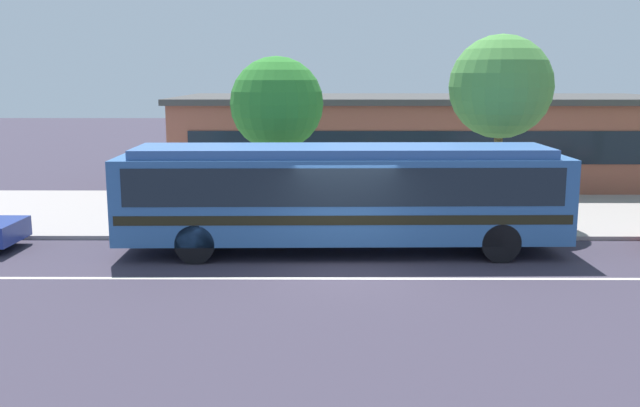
# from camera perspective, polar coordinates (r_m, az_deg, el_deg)

# --- Properties ---
(ground_plane) EXTENTS (120.00, 120.00, 0.00)m
(ground_plane) POSITION_cam_1_polar(r_m,az_deg,el_deg) (17.31, 2.10, -5.32)
(ground_plane) COLOR #393342
(sidewalk_slab) EXTENTS (60.00, 8.00, 0.12)m
(sidewalk_slab) POSITION_cam_1_polar(r_m,az_deg,el_deg) (24.16, 1.59, -0.65)
(sidewalk_slab) COLOR #9C9390
(sidewalk_slab) RESTS_ON ground_plane
(lane_stripe_center) EXTENTS (56.00, 0.16, 0.01)m
(lane_stripe_center) POSITION_cam_1_polar(r_m,az_deg,el_deg) (16.54, 2.19, -6.07)
(lane_stripe_center) COLOR silver
(lane_stripe_center) RESTS_ON ground_plane
(transit_bus) EXTENTS (11.70, 2.70, 2.84)m
(transit_bus) POSITION_cam_1_polar(r_m,az_deg,el_deg) (18.61, 1.84, 1.00)
(transit_bus) COLOR #305D98
(transit_bus) RESTS_ON ground_plane
(pedestrian_waiting_near_sign) EXTENTS (0.47, 0.47, 1.69)m
(pedestrian_waiting_near_sign) POSITION_cam_1_polar(r_m,az_deg,el_deg) (20.86, -5.00, 0.48)
(pedestrian_waiting_near_sign) COLOR #332641
(pedestrian_waiting_near_sign) RESTS_ON sidewalk_slab
(pedestrian_walking_along_curb) EXTENTS (0.44, 0.44, 1.66)m
(pedestrian_walking_along_curb) POSITION_cam_1_polar(r_m,az_deg,el_deg) (21.16, 6.15, 0.57)
(pedestrian_walking_along_curb) COLOR navy
(pedestrian_walking_along_curb) RESTS_ON sidewalk_slab
(pedestrian_standing_by_tree) EXTENTS (0.47, 0.47, 1.72)m
(pedestrian_standing_by_tree) POSITION_cam_1_polar(r_m,az_deg,el_deg) (21.14, -2.50, 0.70)
(pedestrian_standing_by_tree) COLOR #686458
(pedestrian_standing_by_tree) RESTS_ON sidewalk_slab
(street_tree_near_stop) EXTENTS (2.96, 2.96, 5.13)m
(street_tree_near_stop) POSITION_cam_1_polar(r_m,az_deg,el_deg) (22.60, -3.52, 7.99)
(street_tree_near_stop) COLOR brown
(street_tree_near_stop) RESTS_ON sidewalk_slab
(street_tree_mid_block) EXTENTS (3.18, 3.18, 5.78)m
(street_tree_mid_block) POSITION_cam_1_polar(r_m,az_deg,el_deg) (22.66, 14.37, 9.07)
(street_tree_mid_block) COLOR brown
(street_tree_mid_block) RESTS_ON sidewalk_slab
(station_building) EXTENTS (21.01, 8.57, 3.75)m
(station_building) POSITION_cam_1_polar(r_m,az_deg,el_deg) (31.33, 8.24, 5.16)
(station_building) COLOR #975442
(station_building) RESTS_ON ground_plane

